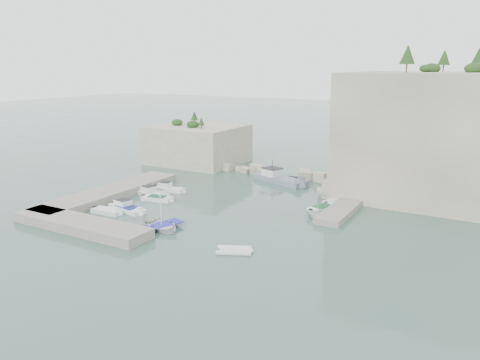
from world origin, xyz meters
The scene contains 22 objects.
ground centered at (0.00, 0.00, 0.00)m, with size 400.00×400.00×0.00m, color #416258.
cliff_east centered at (23.00, 23.00, 8.50)m, with size 26.00×22.00×17.00m, color beige.
cliff_terrace centered at (13.00, 18.00, 1.25)m, with size 8.00×10.00×2.50m, color beige.
outcrop_west centered at (-20.00, 25.00, 3.50)m, with size 16.00×14.00×7.00m, color beige.
quay_west centered at (-17.00, -1.00, 0.55)m, with size 5.00×24.00×1.10m, color #9E9689.
quay_south centered at (-10.00, -12.50, 0.55)m, with size 18.00×4.00×1.10m, color #9E9689.
ledge_east centered at (13.50, 10.00, 0.40)m, with size 3.00×16.00×0.80m, color #9E9689.
breakwater centered at (-1.00, 22.00, 0.70)m, with size 28.00×3.00×1.40m, color beige.
motorboat_a centered at (-11.68, 5.63, 0.00)m, with size 5.30×1.58×1.40m, color white, non-canonical shape.
motorboat_b centered at (-12.22, 2.41, 0.00)m, with size 5.84×1.91×1.40m, color silver, non-canonical shape.
motorboat_c centered at (-10.06, 0.90, 0.00)m, with size 4.61×1.67×0.70m, color white, non-canonical shape.
motorboat_d centered at (-10.35, -4.66, 0.00)m, with size 6.32×1.88×1.40m, color white, non-canonical shape.
motorboat_e centered at (-11.79, -6.63, 0.00)m, with size 4.31×1.76×0.70m, color white, non-canonical shape.
rowboat centered at (-2.25, -7.89, 0.00)m, with size 3.95×5.53×1.15m, color white.
inflatable_dinghy centered at (8.25, -9.67, 0.00)m, with size 3.71×1.80×0.44m, color silver, non-canonical shape.
tender_east_a centered at (11.76, 4.23, 0.00)m, with size 2.85×3.30×1.74m, color white.
tender_east_b centered at (11.07, 7.73, 0.00)m, with size 4.71×1.61×0.70m, color silver, non-canonical shape.
tender_east_c centered at (11.65, 11.91, 0.00)m, with size 5.17×1.67×0.70m, color silver, non-canonical shape.
tender_east_d centered at (10.15, 13.47, 0.00)m, with size 1.66×4.42×1.71m, color white.
work_boat centered at (0.24, 18.40, 0.00)m, with size 10.08×2.98×2.20m, color slate, non-canonical shape.
rowboat_mast centered at (-2.25, -7.89, 2.67)m, with size 0.10×0.10×4.20m, color white.
vegetation centered at (17.83, 24.40, 17.93)m, with size 53.48×13.88×13.40m.
Camera 1 is at (30.00, -46.72, 17.76)m, focal length 35.00 mm.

